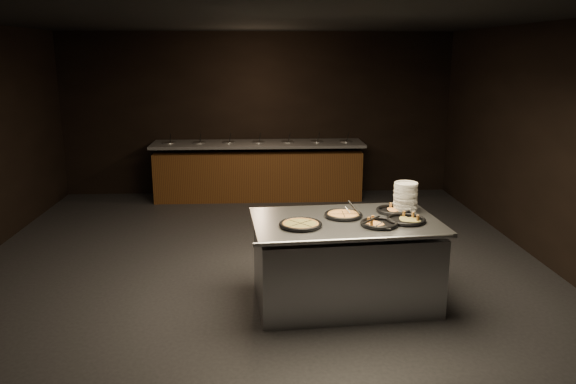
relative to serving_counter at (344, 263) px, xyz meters
name	(u,v)px	position (x,y,z in m)	size (l,w,h in m)	color
room	(258,152)	(-0.87, 0.81, 1.02)	(7.02, 8.02, 2.92)	black
salad_bar	(258,174)	(-0.87, 4.37, 0.01)	(3.70, 0.83, 1.18)	#523113
serving_counter	(344,263)	(0.00, 0.00, 0.00)	(1.95, 1.34, 0.89)	#A7A9AE
plate_stack	(406,197)	(0.69, 0.31, 0.61)	(0.25, 0.25, 0.30)	silver
pan_veggie_whole	(301,224)	(-0.47, -0.20, 0.49)	(0.42, 0.42, 0.04)	black
pan_cheese_whole	(343,215)	(-0.01, 0.11, 0.49)	(0.39, 0.39, 0.04)	black
pan_cheese_slices_a	(393,210)	(0.55, 0.25, 0.48)	(0.36, 0.36, 0.04)	black
pan_cheese_slices_b	(379,224)	(0.30, -0.21, 0.48)	(0.37, 0.37, 0.04)	black
pan_veggie_slices	(406,220)	(0.59, -0.10, 0.48)	(0.40, 0.40, 0.04)	black
server_left	(351,209)	(0.07, 0.15, 0.53)	(0.23, 0.25, 0.15)	#A7A9AE
server_right	(375,223)	(0.23, -0.33, 0.53)	(0.29, 0.10, 0.14)	#A7A9AE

